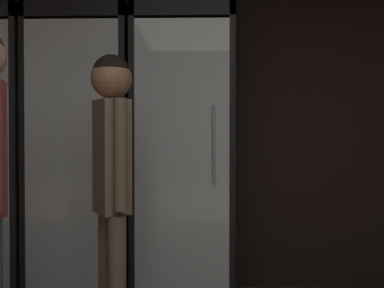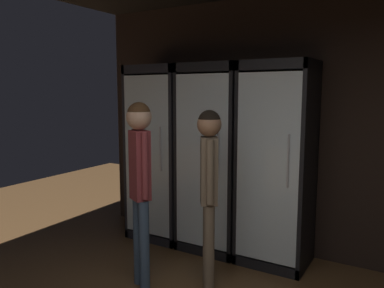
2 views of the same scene
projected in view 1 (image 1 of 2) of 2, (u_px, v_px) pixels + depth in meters
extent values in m
cube|color=black|center=(262.00, 111.00, 3.32)|extent=(6.00, 0.06, 2.80)
cube|color=black|center=(3.00, 156.00, 3.30)|extent=(0.70, 0.04, 2.08)
cube|color=black|center=(30.00, 158.00, 3.02)|extent=(0.04, 0.58, 2.08)
cube|color=white|center=(1.00, 156.00, 3.27)|extent=(0.62, 0.02, 1.84)
cylinder|color=brown|center=(11.00, 269.00, 3.02)|extent=(0.07, 0.07, 0.21)
cylinder|color=brown|center=(11.00, 249.00, 3.02)|extent=(0.03, 0.03, 0.09)
cylinder|color=white|center=(11.00, 272.00, 3.02)|extent=(0.07, 0.07, 0.07)
cylinder|color=gray|center=(12.00, 185.00, 2.99)|extent=(0.06, 0.06, 0.22)
cylinder|color=gray|center=(12.00, 165.00, 2.99)|extent=(0.02, 0.02, 0.07)
cylinder|color=#2D2D33|center=(12.00, 184.00, 2.99)|extent=(0.07, 0.07, 0.07)
cylinder|color=brown|center=(15.00, 99.00, 3.05)|extent=(0.06, 0.06, 0.24)
cylinder|color=brown|center=(15.00, 77.00, 3.05)|extent=(0.02, 0.02, 0.09)
cylinder|color=tan|center=(15.00, 103.00, 3.05)|extent=(0.07, 0.07, 0.09)
cube|color=black|center=(94.00, 156.00, 3.28)|extent=(0.70, 0.04, 2.08)
cube|color=black|center=(39.00, 158.00, 3.02)|extent=(0.04, 0.58, 2.08)
cube|color=black|center=(129.00, 158.00, 3.01)|extent=(0.04, 0.58, 2.08)
cube|color=black|center=(83.00, 20.00, 3.00)|extent=(0.70, 0.58, 0.10)
cube|color=white|center=(93.00, 156.00, 3.25)|extent=(0.62, 0.02, 1.84)
cube|color=silver|center=(72.00, 160.00, 2.73)|extent=(0.62, 0.02, 1.84)
cylinder|color=#B2B2B7|center=(103.00, 144.00, 2.70)|extent=(0.02, 0.02, 0.50)
cube|color=silver|center=(85.00, 284.00, 3.03)|extent=(0.60, 0.50, 0.02)
cylinder|color=#194723|center=(56.00, 267.00, 3.03)|extent=(0.06, 0.06, 0.23)
cylinder|color=#194723|center=(56.00, 247.00, 3.02)|extent=(0.02, 0.02, 0.06)
cylinder|color=white|center=(56.00, 266.00, 3.03)|extent=(0.07, 0.07, 0.06)
cylinder|color=black|center=(85.00, 269.00, 3.00)|extent=(0.08, 0.08, 0.22)
cylinder|color=black|center=(85.00, 248.00, 3.00)|extent=(0.03, 0.03, 0.08)
cylinder|color=tan|center=(85.00, 270.00, 3.00)|extent=(0.08, 0.08, 0.08)
cylinder|color=#336B38|center=(109.00, 269.00, 2.99)|extent=(0.08, 0.08, 0.23)
cylinder|color=#336B38|center=(109.00, 249.00, 2.99)|extent=(0.03, 0.03, 0.07)
cylinder|color=#B2332D|center=(109.00, 274.00, 2.99)|extent=(0.08, 0.08, 0.07)
cube|color=silver|center=(84.00, 201.00, 3.02)|extent=(0.60, 0.50, 0.02)
cylinder|color=#9EAD99|center=(55.00, 185.00, 3.05)|extent=(0.06, 0.06, 0.21)
cylinder|color=#9EAD99|center=(55.00, 166.00, 3.05)|extent=(0.02, 0.02, 0.07)
cylinder|color=#B2332D|center=(55.00, 189.00, 3.05)|extent=(0.07, 0.07, 0.07)
cylinder|color=brown|center=(73.00, 185.00, 2.98)|extent=(0.07, 0.07, 0.23)
cylinder|color=brown|center=(73.00, 163.00, 2.97)|extent=(0.02, 0.02, 0.08)
cylinder|color=#B2332D|center=(73.00, 186.00, 2.98)|extent=(0.07, 0.07, 0.08)
cylinder|color=#194723|center=(95.00, 184.00, 3.02)|extent=(0.07, 0.07, 0.23)
cylinder|color=#194723|center=(94.00, 162.00, 3.01)|extent=(0.02, 0.02, 0.09)
cylinder|color=beige|center=(95.00, 183.00, 3.02)|extent=(0.08, 0.08, 0.08)
cylinder|color=#9EAD99|center=(115.00, 187.00, 3.01)|extent=(0.06, 0.06, 0.19)
cylinder|color=#9EAD99|center=(115.00, 169.00, 3.01)|extent=(0.03, 0.03, 0.07)
cylinder|color=#B2332D|center=(115.00, 189.00, 3.01)|extent=(0.07, 0.07, 0.06)
cube|color=silver|center=(84.00, 116.00, 3.01)|extent=(0.60, 0.50, 0.02)
cylinder|color=gray|center=(55.00, 101.00, 3.03)|extent=(0.06, 0.06, 0.21)
cylinder|color=gray|center=(55.00, 82.00, 3.03)|extent=(0.02, 0.02, 0.08)
cylinder|color=#2D2D33|center=(55.00, 104.00, 3.03)|extent=(0.06, 0.06, 0.07)
cylinder|color=#9EAD99|center=(72.00, 99.00, 2.97)|extent=(0.06, 0.06, 0.22)
cylinder|color=#9EAD99|center=(72.00, 78.00, 2.96)|extent=(0.02, 0.02, 0.08)
cylinder|color=#2D2D33|center=(72.00, 100.00, 2.97)|extent=(0.07, 0.07, 0.06)
cylinder|color=#194723|center=(93.00, 101.00, 2.98)|extent=(0.06, 0.06, 0.20)
cylinder|color=#194723|center=(93.00, 81.00, 2.98)|extent=(0.02, 0.02, 0.09)
cylinder|color=beige|center=(93.00, 101.00, 2.98)|extent=(0.06, 0.06, 0.06)
cylinder|color=brown|center=(116.00, 100.00, 3.04)|extent=(0.06, 0.06, 0.22)
cylinder|color=brown|center=(116.00, 80.00, 3.03)|extent=(0.02, 0.02, 0.06)
cylinder|color=#B2332D|center=(116.00, 103.00, 3.04)|extent=(0.07, 0.07, 0.08)
cube|color=black|center=(185.00, 156.00, 3.27)|extent=(0.70, 0.04, 2.08)
cube|color=black|center=(138.00, 158.00, 3.01)|extent=(0.04, 0.58, 2.08)
cube|color=black|center=(230.00, 158.00, 2.99)|extent=(0.04, 0.58, 2.08)
cube|color=black|center=(184.00, 20.00, 2.98)|extent=(0.70, 0.58, 0.10)
cube|color=white|center=(185.00, 156.00, 3.24)|extent=(0.62, 0.02, 1.84)
cube|color=silver|center=(182.00, 160.00, 2.72)|extent=(0.62, 0.02, 1.84)
cylinder|color=#B2B2B7|center=(214.00, 144.00, 2.69)|extent=(0.02, 0.02, 0.50)
cube|color=silver|center=(184.00, 285.00, 3.01)|extent=(0.60, 0.50, 0.02)
cylinder|color=black|center=(155.00, 269.00, 3.02)|extent=(0.08, 0.08, 0.21)
cylinder|color=black|center=(155.00, 250.00, 3.02)|extent=(0.03, 0.03, 0.07)
cylinder|color=beige|center=(155.00, 268.00, 3.02)|extent=(0.08, 0.08, 0.07)
cylinder|color=black|center=(185.00, 267.00, 3.05)|extent=(0.07, 0.07, 0.22)
cylinder|color=black|center=(185.00, 248.00, 3.05)|extent=(0.02, 0.02, 0.06)
cylinder|color=beige|center=(185.00, 267.00, 3.05)|extent=(0.07, 0.07, 0.09)
cylinder|color=#194723|center=(211.00, 272.00, 3.00)|extent=(0.06, 0.06, 0.18)
cylinder|color=#194723|center=(211.00, 254.00, 3.00)|extent=(0.02, 0.02, 0.07)
cylinder|color=#B2332D|center=(211.00, 276.00, 3.00)|extent=(0.07, 0.07, 0.05)
cube|color=silver|center=(184.00, 201.00, 3.00)|extent=(0.60, 0.50, 0.02)
cylinder|color=#336B38|center=(163.00, 185.00, 2.96)|extent=(0.08, 0.08, 0.22)
cylinder|color=#336B38|center=(163.00, 164.00, 2.96)|extent=(0.03, 0.03, 0.08)
cylinder|color=tan|center=(163.00, 188.00, 2.96)|extent=(0.08, 0.08, 0.08)
cylinder|color=gray|center=(204.00, 186.00, 3.03)|extent=(0.07, 0.07, 0.19)
cylinder|color=gray|center=(204.00, 167.00, 3.03)|extent=(0.02, 0.02, 0.08)
cylinder|color=#B2332D|center=(204.00, 187.00, 3.03)|extent=(0.07, 0.07, 0.07)
cube|color=silver|center=(184.00, 116.00, 2.99)|extent=(0.60, 0.50, 0.02)
cylinder|color=brown|center=(156.00, 101.00, 2.96)|extent=(0.08, 0.08, 0.19)
cylinder|color=brown|center=(156.00, 83.00, 2.96)|extent=(0.02, 0.02, 0.07)
cylinder|color=#B2332D|center=(156.00, 105.00, 2.96)|extent=(0.08, 0.08, 0.08)
cylinder|color=black|center=(184.00, 98.00, 2.95)|extent=(0.07, 0.07, 0.24)
cylinder|color=black|center=(184.00, 76.00, 2.95)|extent=(0.03, 0.03, 0.08)
cylinder|color=#2D2D33|center=(184.00, 97.00, 2.95)|extent=(0.07, 0.07, 0.07)
cylinder|color=#194723|center=(211.00, 102.00, 3.00)|extent=(0.08, 0.08, 0.18)
cylinder|color=#194723|center=(211.00, 83.00, 3.00)|extent=(0.03, 0.03, 0.10)
cylinder|color=beige|center=(211.00, 102.00, 3.00)|extent=(0.08, 0.08, 0.06)
cylinder|color=#72604C|center=(107.00, 284.00, 2.26)|extent=(0.10, 0.10, 0.79)
cube|color=#72604C|center=(112.00, 157.00, 2.19)|extent=(0.23, 0.25, 0.59)
cylinder|color=#72604C|center=(104.00, 153.00, 2.30)|extent=(0.07, 0.07, 0.56)
cylinder|color=#72604C|center=(120.00, 155.00, 2.08)|extent=(0.07, 0.07, 0.56)
sphere|color=#9E7051|center=(111.00, 79.00, 2.18)|extent=(0.21, 0.21, 0.21)
sphere|color=black|center=(111.00, 73.00, 2.18)|extent=(0.20, 0.20, 0.20)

